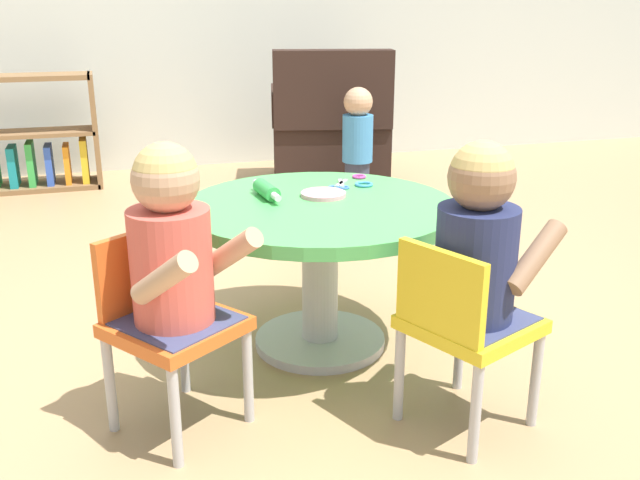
% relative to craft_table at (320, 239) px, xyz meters
% --- Properties ---
extents(ground_plane, '(10.00, 10.00, 0.00)m').
position_rel_craft_table_xyz_m(ground_plane, '(0.00, 0.00, -0.38)').
color(ground_plane, tan).
extents(craft_table, '(0.88, 0.88, 0.50)m').
position_rel_craft_table_xyz_m(craft_table, '(0.00, 0.00, 0.00)').
color(craft_table, silver).
rests_on(craft_table, ground).
extents(child_chair_left, '(0.42, 0.42, 0.54)m').
position_rel_craft_table_xyz_m(child_chair_left, '(-0.53, -0.33, -0.07)').
color(child_chair_left, '#B7B7BC').
rests_on(child_chair_left, ground).
extents(seated_child_left, '(0.42, 0.44, 0.51)m').
position_rel_craft_table_xyz_m(seated_child_left, '(-0.50, -0.36, 0.15)').
color(seated_child_left, '#3F4772').
rests_on(seated_child_left, ground).
extents(child_chair_right, '(0.39, 0.39, 0.54)m').
position_rel_craft_table_xyz_m(child_chair_right, '(0.22, -0.58, -0.07)').
color(child_chair_right, '#B7B7BC').
rests_on(child_chair_right, ground).
extents(seated_child_right, '(0.42, 0.38, 0.51)m').
position_rel_craft_table_xyz_m(seated_child_right, '(0.25, -0.57, 0.15)').
color(seated_child_right, '#3F4772').
rests_on(seated_child_right, ground).
extents(bookshelf_low, '(0.93, 0.28, 0.70)m').
position_rel_craft_table_xyz_m(bookshelf_low, '(-1.15, 2.55, -0.09)').
color(bookshelf_low, olive).
rests_on(bookshelf_low, ground).
extents(armchair_dark, '(0.84, 0.86, 0.85)m').
position_rel_craft_table_xyz_m(armchair_dark, '(0.71, 2.15, -0.07)').
color(armchair_dark, black).
rests_on(armchair_dark, ground).
extents(toddler_standing, '(0.17, 0.17, 0.67)m').
position_rel_craft_table_xyz_m(toddler_standing, '(0.70, 1.60, -0.02)').
color(toddler_standing, '#33384C').
rests_on(toddler_standing, ground).
extents(rolling_pin, '(0.06, 0.23, 0.05)m').
position_rel_craft_table_xyz_m(rolling_pin, '(-0.15, 0.12, 0.15)').
color(rolling_pin, green).
rests_on(rolling_pin, craft_table).
extents(craft_scissors, '(0.11, 0.14, 0.01)m').
position_rel_craft_table_xyz_m(craft_scissors, '(0.13, 0.19, 0.12)').
color(craft_scissors, silver).
rests_on(craft_scissors, craft_table).
extents(playdough_blob_0, '(0.15, 0.15, 0.01)m').
position_rel_craft_table_xyz_m(playdough_blob_0, '(0.03, 0.07, 0.13)').
color(playdough_blob_0, pink).
rests_on(playdough_blob_0, craft_table).
extents(cookie_cutter_0, '(0.06, 0.06, 0.01)m').
position_rel_craft_table_xyz_m(cookie_cutter_0, '(0.21, 0.17, 0.13)').
color(cookie_cutter_0, '#3F99D8').
rests_on(cookie_cutter_0, craft_table).
extents(cookie_cutter_1, '(0.05, 0.05, 0.01)m').
position_rel_craft_table_xyz_m(cookie_cutter_1, '(0.24, 0.29, 0.13)').
color(cookie_cutter_1, '#D83FA5').
rests_on(cookie_cutter_1, craft_table).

